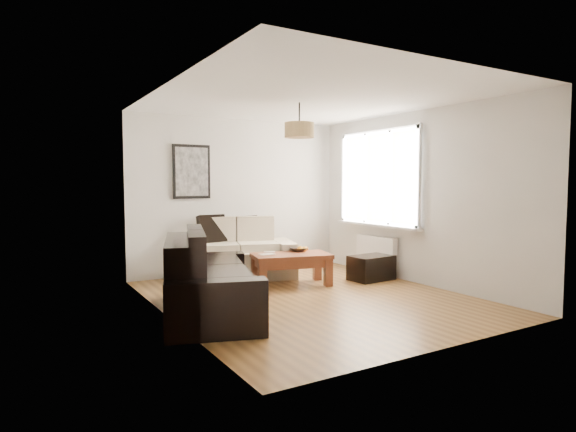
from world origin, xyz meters
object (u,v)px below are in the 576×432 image
sofa_leather (211,276)px  coffee_table (291,269)px  ottoman (371,268)px  loveseat_cream (237,249)px

sofa_leather → coffee_table: size_ratio=1.80×
coffee_table → ottoman: (1.27, -0.33, -0.04)m
ottoman → coffee_table: bearing=165.3°
loveseat_cream → coffee_table: size_ratio=1.58×
coffee_table → loveseat_cream: bearing=114.4°
loveseat_cream → sofa_leather: (-1.18, -1.83, -0.00)m
loveseat_cream → coffee_table: 1.08m
sofa_leather → coffee_table: sofa_leather is taller
loveseat_cream → coffee_table: (0.44, -0.96, -0.21)m
coffee_table → ottoman: 1.31m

